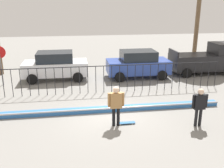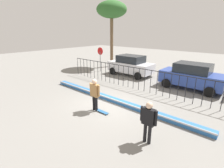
# 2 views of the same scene
# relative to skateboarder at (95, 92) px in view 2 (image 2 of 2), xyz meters

# --- Properties ---
(ground_plane) EXTENTS (60.00, 60.00, 0.00)m
(ground_plane) POSITION_rel_skateboarder_xyz_m (-0.01, 0.93, -1.06)
(ground_plane) COLOR gray
(bowl_coping_ledge) EXTENTS (11.00, 0.41, 0.27)m
(bowl_coping_ledge) POSITION_rel_skateboarder_xyz_m (-0.01, 1.53, -0.94)
(bowl_coping_ledge) COLOR #2D6BB7
(bowl_coping_ledge) RESTS_ON ground
(perimeter_fence) EXTENTS (14.04, 0.04, 1.62)m
(perimeter_fence) POSITION_rel_skateboarder_xyz_m (-0.01, 4.33, -0.05)
(perimeter_fence) COLOR black
(perimeter_fence) RESTS_ON ground
(skateboarder) EXTENTS (0.71, 0.27, 1.77)m
(skateboarder) POSITION_rel_skateboarder_xyz_m (0.00, 0.00, 0.00)
(skateboarder) COLOR black
(skateboarder) RESTS_ON ground
(skateboard) EXTENTS (0.80, 0.20, 0.07)m
(skateboard) POSITION_rel_skateboarder_xyz_m (0.46, 0.05, -1.00)
(skateboard) COLOR #26598C
(skateboard) RESTS_ON ground
(camera_operator) EXTENTS (0.69, 0.26, 1.70)m
(camera_operator) POSITION_rel_skateboarder_xyz_m (3.47, -0.58, -0.04)
(camera_operator) COLOR black
(camera_operator) RESTS_ON ground
(parked_car_white) EXTENTS (4.30, 2.12, 1.90)m
(parked_car_white) POSITION_rel_skateboarder_xyz_m (-2.94, 7.49, -0.09)
(parked_car_white) COLOR silver
(parked_car_white) RESTS_ON ground
(parked_car_blue) EXTENTS (4.30, 2.12, 1.90)m
(parked_car_blue) POSITION_rel_skateboarder_xyz_m (2.73, 7.12, -0.09)
(parked_car_blue) COLOR #2D479E
(parked_car_blue) RESTS_ON ground
(stop_sign) EXTENTS (0.76, 0.07, 2.50)m
(stop_sign) POSITION_rel_skateboarder_xyz_m (-6.24, 6.71, 0.56)
(stop_sign) COLOR slate
(stop_sign) RESTS_ON ground
(palm_tree_short) EXTENTS (3.37, 3.37, 7.27)m
(palm_tree_short) POSITION_rel_skateboarder_xyz_m (-7.03, 9.43, 5.17)
(palm_tree_short) COLOR brown
(palm_tree_short) RESTS_ON ground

